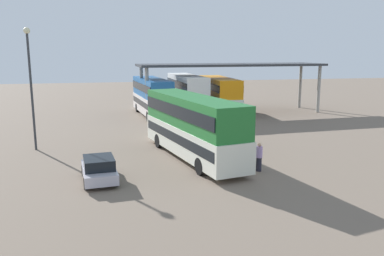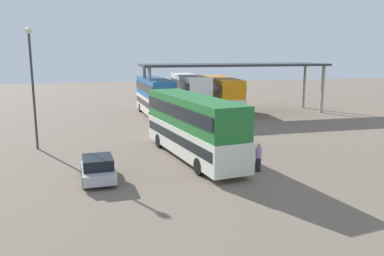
% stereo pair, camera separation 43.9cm
% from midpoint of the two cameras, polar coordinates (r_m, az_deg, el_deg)
% --- Properties ---
extents(ground_plane, '(140.00, 140.00, 0.00)m').
position_cam_midpoint_polar(ground_plane, '(23.23, 4.53, -6.16)').
color(ground_plane, '#716153').
extents(double_decker_main, '(4.71, 11.65, 4.08)m').
position_cam_midpoint_polar(double_decker_main, '(25.29, -0.51, 0.54)').
color(double_decker_main, silver).
rests_on(double_decker_main, ground_plane).
extents(parked_hatchback, '(2.05, 3.79, 1.35)m').
position_cam_midpoint_polar(parked_hatchback, '(21.71, -14.06, -5.86)').
color(parked_hatchback, '#BCB7C4').
rests_on(parked_hatchback, ground_plane).
extents(double_decker_near_canopy, '(3.37, 10.62, 4.05)m').
position_cam_midpoint_polar(double_decker_near_canopy, '(42.53, -6.20, 4.77)').
color(double_decker_near_canopy, silver).
rests_on(double_decker_near_canopy, ground_plane).
extents(double_decker_mid_row, '(2.76, 10.51, 4.36)m').
position_cam_midpoint_polar(double_decker_mid_row, '(43.11, -1.05, 5.13)').
color(double_decker_mid_row, navy).
rests_on(double_decker_mid_row, ground_plane).
extents(double_decker_far_right, '(2.85, 10.17, 4.03)m').
position_cam_midpoint_polar(double_decker_far_right, '(44.07, 3.70, 5.02)').
color(double_decker_far_right, white).
rests_on(double_decker_far_right, ground_plane).
extents(depot_canopy, '(21.18, 6.20, 5.58)m').
position_cam_midpoint_polar(depot_canopy, '(44.08, 5.59, 8.89)').
color(depot_canopy, '#33353A').
rests_on(depot_canopy, ground_plane).
extents(lamppost_tall, '(0.44, 0.44, 8.52)m').
position_cam_midpoint_polar(lamppost_tall, '(29.36, -23.06, 7.15)').
color(lamppost_tall, '#33353A').
rests_on(lamppost_tall, ground_plane).
extents(pedestrian_waiting, '(0.38, 0.38, 1.70)m').
position_cam_midpoint_polar(pedestrian_waiting, '(23.03, 9.28, -4.22)').
color(pedestrian_waiting, '#262633').
rests_on(pedestrian_waiting, ground_plane).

